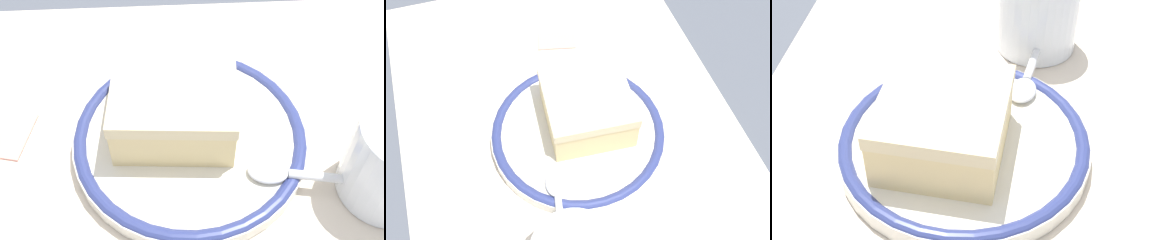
{
  "view_description": "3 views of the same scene",
  "coord_description": "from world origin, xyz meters",
  "views": [
    {
      "loc": [
        -0.0,
        -0.24,
        0.35
      ],
      "look_at": [
        0.01,
        0.01,
        0.04
      ],
      "focal_mm": 46.21,
      "sensor_mm": 36.0,
      "label": 1
    },
    {
      "loc": [
        0.3,
        -0.08,
        0.47
      ],
      "look_at": [
        0.01,
        0.01,
        0.04
      ],
      "focal_mm": 44.61,
      "sensor_mm": 36.0,
      "label": 2
    },
    {
      "loc": [
        -0.31,
        -0.03,
        0.33
      ],
      "look_at": [
        0.01,
        0.01,
        0.04
      ],
      "focal_mm": 53.76,
      "sensor_mm": 36.0,
      "label": 3
    }
  ],
  "objects": [
    {
      "name": "plate",
      "position": [
        0.01,
        0.01,
        0.01
      ],
      "size": [
        0.2,
        0.2,
        0.02
      ],
      "color": "silver",
      "rests_on": "placemat"
    },
    {
      "name": "sugar_packet",
      "position": [
        -0.14,
        0.02,
        0.0
      ],
      "size": [
        0.04,
        0.06,
        0.01
      ],
      "primitive_type": "cube",
      "rotation": [
        0.0,
        0.0,
        1.35
      ],
      "color": "#E5998C",
      "rests_on": "placemat"
    },
    {
      "name": "placemat",
      "position": [
        0.0,
        0.0,
        0.0
      ],
      "size": [
        0.55,
        0.39,
        0.0
      ],
      "primitive_type": "cube",
      "color": "beige",
      "rests_on": "ground_plane"
    },
    {
      "name": "cake_slice",
      "position": [
        0.0,
        0.02,
        0.04
      ],
      "size": [
        0.11,
        0.1,
        0.05
      ],
      "color": "beige",
      "rests_on": "plate"
    },
    {
      "name": "ground_plane",
      "position": [
        0.0,
        0.0,
        0.0
      ],
      "size": [
        2.4,
        2.4,
        0.0
      ],
      "primitive_type": "plane",
      "color": "#4C515B"
    },
    {
      "name": "spoon",
      "position": [
        0.11,
        -0.04,
        0.02
      ],
      "size": [
        0.14,
        0.04,
        0.01
      ],
      "color": "silver",
      "rests_on": "plate"
    }
  ]
}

